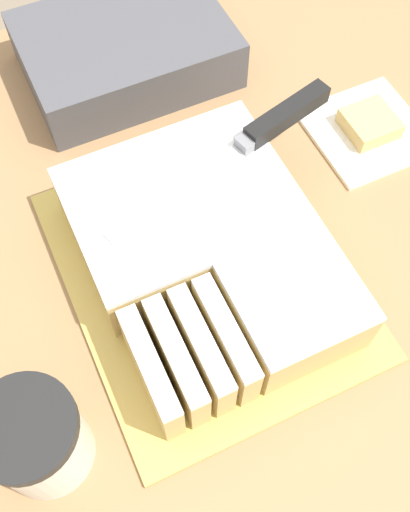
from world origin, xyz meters
TOP-DOWN VIEW (x-y plane):
  - ground_plane at (0.00, 0.00)m, footprint 8.00×8.00m
  - countertop at (0.00, 0.00)m, footprint 1.40×1.10m
  - cake_board at (-0.01, 0.04)m, footprint 0.31×0.38m
  - cake at (-0.01, 0.04)m, footprint 0.25×0.32m
  - knife at (0.12, 0.14)m, footprint 0.31×0.10m
  - coffee_cup at (-0.24, -0.08)m, footprint 0.10×0.10m
  - paper_napkin at (0.28, 0.14)m, footprint 0.15×0.15m
  - brownie at (0.28, 0.14)m, footprint 0.06×0.06m
  - storage_box at (0.03, 0.39)m, footprint 0.28×0.20m

SIDE VIEW (x-z plane):
  - ground_plane at x=0.00m, z-range 0.00..0.00m
  - countertop at x=0.00m, z-range 0.00..0.94m
  - paper_napkin at x=0.28m, z-range 0.94..0.95m
  - cake_board at x=-0.01m, z-range 0.94..0.95m
  - brownie at x=0.28m, z-range 0.95..0.97m
  - storage_box at x=0.03m, z-range 0.94..1.01m
  - cake at x=-0.01m, z-range 0.95..1.02m
  - coffee_cup at x=-0.24m, z-range 0.94..1.05m
  - knife at x=0.12m, z-range 1.02..1.04m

